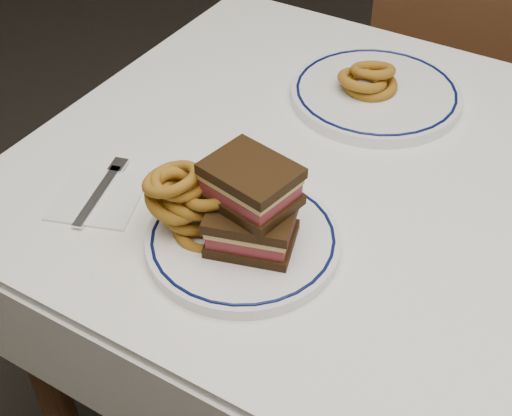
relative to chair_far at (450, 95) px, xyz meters
The scene contains 9 objects.
dining_table 0.80m from the chair_far, 74.30° to the right, with size 1.27×0.87×0.75m.
chair_far is the anchor object (origin of this frame).
main_plate 1.01m from the chair_far, 89.98° to the right, with size 0.25×0.25×0.02m.
reuben_sandwich 1.03m from the chair_far, 89.29° to the right, with size 0.13×0.12×0.11m.
onion_rings_main 1.04m from the chair_far, 94.03° to the right, with size 0.13×0.12×0.12m.
ketchup_ramekin 0.92m from the chair_far, 91.30° to the right, with size 0.06×0.06×0.03m.
far_plate 0.63m from the chair_far, 89.33° to the right, with size 0.28×0.28×0.02m.
onion_rings_far 0.64m from the chair_far, 90.88° to the right, with size 0.10×0.10×0.06m.
napkin_fork 1.05m from the chair_far, 102.91° to the right, with size 0.15×0.16×0.01m.
Camera 1 is at (0.15, -0.79, 1.41)m, focal length 50.00 mm.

